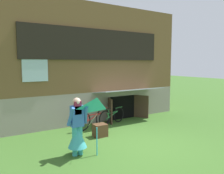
{
  "coord_description": "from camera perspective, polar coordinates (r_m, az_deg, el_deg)",
  "views": [
    {
      "loc": [
        -4.42,
        -5.31,
        2.55
      ],
      "look_at": [
        -0.3,
        1.31,
        1.71
      ],
      "focal_mm": 35.85,
      "sensor_mm": 36.0,
      "label": 1
    }
  ],
  "objects": [
    {
      "name": "wooden_crate",
      "position": [
        7.93,
        -3.06,
        -10.96
      ],
      "size": [
        0.44,
        0.38,
        0.44
      ],
      "primitive_type": "cube",
      "color": "#4C331E",
      "rests_on": "ground_plane"
    },
    {
      "name": "bicycle_red",
      "position": [
        8.81,
        -4.85,
        -8.12
      ],
      "size": [
        1.71,
        0.35,
        0.79
      ],
      "rotation": [
        0.0,
        0.0,
        0.18
      ],
      "color": "black",
      "rests_on": "ground_plane"
    },
    {
      "name": "ground_plane",
      "position": [
        7.37,
        7.65,
        -14.16
      ],
      "size": [
        60.0,
        60.0,
        0.0
      ],
      "primitive_type": "plane",
      "color": "#386023"
    },
    {
      "name": "log_house",
      "position": [
        11.5,
        -9.32,
        5.88
      ],
      "size": [
        8.73,
        5.74,
        5.02
      ],
      "color": "gray",
      "rests_on": "ground_plane"
    },
    {
      "name": "bicycle_green",
      "position": [
        9.41,
        0.01,
        -7.43
      ],
      "size": [
        1.47,
        0.46,
        0.7
      ],
      "rotation": [
        0.0,
        0.0,
        0.28
      ],
      "color": "black",
      "rests_on": "ground_plane"
    },
    {
      "name": "kite",
      "position": [
        5.86,
        -3.8,
        -6.41
      ],
      "size": [
        0.85,
        0.88,
        1.55
      ],
      "color": "#2DB2CC",
      "rests_on": "ground_plane"
    },
    {
      "name": "person",
      "position": [
        6.33,
        -8.83,
        -11.09
      ],
      "size": [
        0.61,
        0.52,
        1.61
      ],
      "rotation": [
        0.0,
        0.0,
        -0.11
      ],
      "color": "teal",
      "rests_on": "ground_plane"
    }
  ]
}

